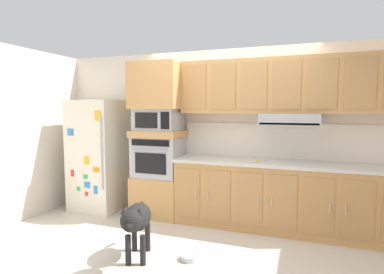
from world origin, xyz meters
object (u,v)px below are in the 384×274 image
microwave (159,120)px  screwdriver (258,161)px  dog (137,220)px  dog_food_bowl (190,257)px  built_in_oven (159,156)px  refrigerator (98,155)px

microwave → screwdriver: size_ratio=4.09×
microwave → dog: bearing=-73.3°
microwave → screwdriver: (1.51, -0.11, -0.53)m
dog → dog_food_bowl: dog is taller
screwdriver → built_in_oven: bearing=176.0°
built_in_oven → dog_food_bowl: 1.77m
dog → screwdriver: bearing=121.5°
built_in_oven → screwdriver: 1.51m
built_in_oven → microwave: size_ratio=1.09×
screwdriver → dog: 1.77m
microwave → dog_food_bowl: (0.95, -1.22, -1.43)m
refrigerator → dog_food_bowl: refrigerator is taller
refrigerator → built_in_oven: refrigerator is taller
built_in_oven → dog: 1.56m
screwdriver → dog: bearing=-129.2°
dog_food_bowl → microwave: bearing=128.0°
dog → dog_food_bowl: bearing=92.6°
refrigerator → microwave: bearing=3.7°
screwdriver → microwave: bearing=176.0°
refrigerator → dog_food_bowl: (2.01, -1.15, -0.85)m
microwave → dog: (0.43, -1.43, -1.01)m
screwdriver → dog: (-1.08, -1.32, -0.48)m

